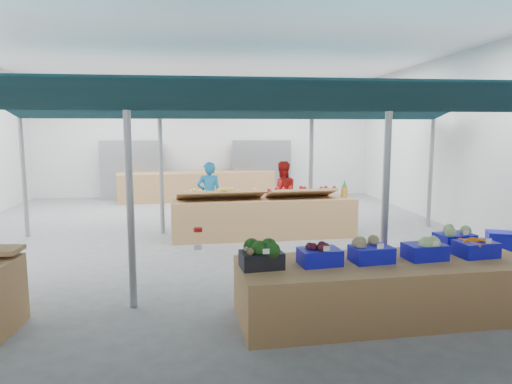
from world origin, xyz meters
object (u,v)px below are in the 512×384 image
(crate_stack, at_px, (503,250))
(veg_counter, at_px, (385,289))
(fruit_counter, at_px, (264,218))
(vendor_left, at_px, (209,195))
(vendor_right, at_px, (282,194))

(crate_stack, bearing_deg, veg_counter, -148.24)
(fruit_counter, bearing_deg, vendor_left, 134.95)
(crate_stack, height_order, vendor_left, vendor_left)
(crate_stack, height_order, vendor_right, vendor_right)
(crate_stack, relative_size, vendor_left, 0.39)
(veg_counter, relative_size, fruit_counter, 0.93)
(crate_stack, bearing_deg, vendor_right, 129.53)
(veg_counter, bearing_deg, vendor_right, 90.26)
(vendor_left, bearing_deg, vendor_right, 177.46)
(fruit_counter, xyz_separation_m, crate_stack, (3.81, -2.79, -0.12))
(veg_counter, height_order, vendor_left, vendor_left)
(fruit_counter, height_order, vendor_right, vendor_right)
(crate_stack, xyz_separation_m, vendor_right, (-3.21, 3.89, 0.49))
(fruit_counter, xyz_separation_m, vendor_right, (0.60, 1.10, 0.38))
(fruit_counter, bearing_deg, veg_counter, -80.51)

